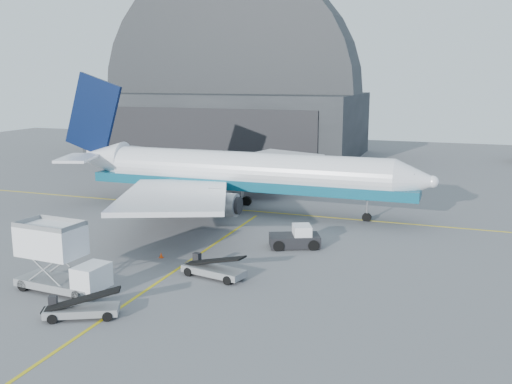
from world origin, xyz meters
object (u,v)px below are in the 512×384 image
at_px(airliner, 233,172).
at_px(belt_loader_b, 213,269).
at_px(pushback_tug, 296,239).
at_px(belt_loader_a, 81,309).
at_px(catering_truck, 59,259).

distance_m(airliner, belt_loader_b, 22.80).
bearing_deg(pushback_tug, belt_loader_a, -137.47).
bearing_deg(belt_loader_a, belt_loader_b, 37.20).
height_order(pushback_tug, belt_loader_a, pushback_tug).
distance_m(catering_truck, belt_loader_a, 5.80).
xyz_separation_m(pushback_tug, belt_loader_a, (-8.81, -19.58, -0.20)).
xyz_separation_m(airliner, catering_truck, (-2.32, -27.72, -2.01)).
relative_size(catering_truck, belt_loader_b, 1.30).
distance_m(pushback_tug, belt_loader_a, 21.47).
distance_m(airliner, pushback_tug, 16.24).
bearing_deg(catering_truck, pushback_tug, 55.45).
bearing_deg(pushback_tug, airliner, 109.70).
height_order(belt_loader_a, belt_loader_b, belt_loader_b).
bearing_deg(pushback_tug, catering_truck, -152.32).
bearing_deg(belt_loader_b, pushback_tug, 80.07).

